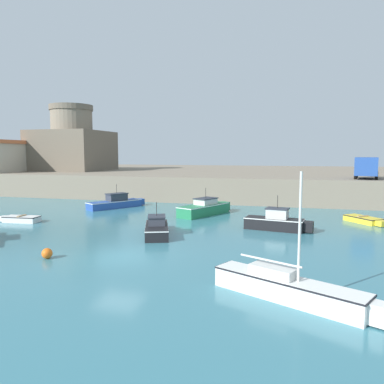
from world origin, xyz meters
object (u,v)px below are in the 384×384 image
at_px(sailboat_white_4, 288,287).
at_px(motorboat_green_7, 205,208).
at_px(truck_on_quay, 367,167).
at_px(motorboat_blue_0, 116,203).
at_px(dinghy_yellow_6, 364,220).
at_px(mooring_buoy, 47,253).
at_px(dinghy_white_1, 20,219).
at_px(fortress, 72,146).
at_px(motorboat_black_2, 276,222).
at_px(motorboat_black_5, 157,228).

bearing_deg(sailboat_white_4, motorboat_green_7, 112.63).
bearing_deg(truck_on_quay, motorboat_blue_0, -162.44).
bearing_deg(dinghy_yellow_6, motorboat_blue_0, 174.50).
distance_m(dinghy_yellow_6, motorboat_green_7, 13.02).
bearing_deg(motorboat_green_7, mooring_buoy, -106.64).
xyz_separation_m(motorboat_green_7, truck_on_quay, (14.64, 9.40, 3.48)).
bearing_deg(mooring_buoy, dinghy_white_1, 136.09).
relative_size(dinghy_yellow_6, fortress, 0.33).
xyz_separation_m(motorboat_black_2, fortress, (-31.75, 23.53, 5.97)).
relative_size(motorboat_blue_0, mooring_buoy, 10.63).
distance_m(motorboat_black_5, truck_on_quay, 24.49).
distance_m(motorboat_blue_0, mooring_buoy, 18.13).
xyz_separation_m(motorboat_blue_0, sailboat_white_4, (17.14, -19.80, -0.04)).
bearing_deg(sailboat_white_4, motorboat_black_5, 133.69).
xyz_separation_m(dinghy_yellow_6, motorboat_green_7, (-13.01, 0.45, 0.32)).
bearing_deg(motorboat_black_5, truck_on_quay, 49.24).
bearing_deg(motorboat_blue_0, motorboat_black_5, -51.73).
relative_size(sailboat_white_4, motorboat_black_5, 1.27).
xyz_separation_m(sailboat_white_4, mooring_buoy, (-12.23, 2.35, -0.21)).
relative_size(motorboat_black_2, sailboat_white_4, 0.79).
bearing_deg(sailboat_white_4, truck_on_quay, 75.50).
bearing_deg(mooring_buoy, motorboat_black_2, 43.72).
distance_m(dinghy_yellow_6, truck_on_quay, 10.68).
relative_size(motorboat_green_7, fortress, 0.61).
height_order(dinghy_white_1, fortress, fortress).
bearing_deg(fortress, motorboat_black_5, -48.69).
xyz_separation_m(motorboat_black_2, dinghy_yellow_6, (6.54, 4.61, -0.32)).
height_order(sailboat_white_4, motorboat_green_7, sailboat_white_4).
bearing_deg(dinghy_white_1, motorboat_black_5, -7.35).
height_order(dinghy_white_1, sailboat_white_4, sailboat_white_4).
relative_size(sailboat_white_4, fortress, 0.61).
height_order(motorboat_black_5, dinghy_yellow_6, motorboat_black_5).
height_order(motorboat_black_2, fortress, fortress).
bearing_deg(motorboat_green_7, truck_on_quay, 32.72).
xyz_separation_m(sailboat_white_4, truck_on_quay, (7.10, 27.48, 3.57)).
bearing_deg(truck_on_quay, mooring_buoy, -127.58).
bearing_deg(truck_on_quay, motorboat_black_5, -130.76).
bearing_deg(motorboat_blue_0, motorboat_green_7, -10.22).
distance_m(fortress, truck_on_quay, 41.02).
relative_size(dinghy_white_1, motorboat_black_5, 0.68).
xyz_separation_m(mooring_buoy, truck_on_quay, (19.34, 25.13, 3.78)).
distance_m(motorboat_black_5, motorboat_green_7, 9.03).
bearing_deg(fortress, truck_on_quay, -12.81).
xyz_separation_m(motorboat_blue_0, mooring_buoy, (4.91, -17.45, -0.25)).
xyz_separation_m(sailboat_white_4, dinghy_yellow_6, (5.47, 17.63, -0.23)).
xyz_separation_m(motorboat_blue_0, dinghy_yellow_6, (22.61, -2.18, -0.26)).
bearing_deg(motorboat_green_7, motorboat_blue_0, 169.78).
height_order(motorboat_black_2, dinghy_yellow_6, motorboat_black_2).
relative_size(motorboat_green_7, mooring_buoy, 11.20).
relative_size(motorboat_blue_0, motorboat_black_5, 1.20).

